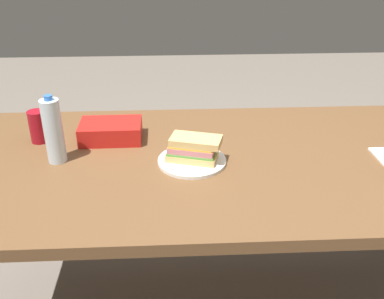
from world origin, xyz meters
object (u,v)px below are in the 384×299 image
Objects in this scene: sandwich at (193,149)px; soda_can_red at (38,127)px; dining_table at (223,177)px; chip_bag at (111,131)px; paper_plate at (192,161)px; water_bottle_spare at (53,131)px.

sandwich is 1.65× the size of soda_can_red.
dining_table is 0.46m from chip_bag.
sandwich reaches higher than chip_bag.
soda_can_red is at bearing 161.01° from paper_plate.
water_bottle_spare is (-0.47, 0.04, 0.11)m from paper_plate.
sandwich is 0.47m from water_bottle_spare.
soda_can_red is 0.19m from water_bottle_spare.
chip_bag is at bearing 43.53° from water_bottle_spare.
dining_table is 7.82× the size of water_bottle_spare.
water_bottle_spare reaches higher than dining_table.
chip_bag reaches higher than dining_table.
dining_table is 9.34× the size of sandwich.
paper_plate is at bearing 146.05° from chip_bag.
soda_can_red is at bearing 166.05° from dining_table.
sandwich is 0.88× the size of chip_bag.
dining_table is 15.42× the size of soda_can_red.
paper_plate is at bearing -169.53° from sandwich.
chip_bag is (0.27, 0.00, -0.03)m from soda_can_red.
water_bottle_spare is at bearing 42.89° from chip_bag.
water_bottle_spare reaches higher than soda_can_red.
sandwich is (0.00, 0.00, 0.05)m from paper_plate.
sandwich is at bearing -4.34° from water_bottle_spare.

